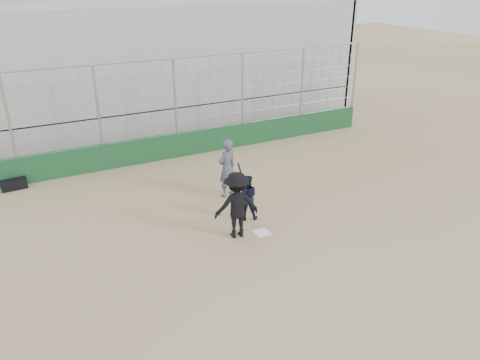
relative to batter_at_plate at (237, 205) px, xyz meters
name	(u,v)px	position (x,y,z in m)	size (l,w,h in m)	color
ground	(262,233)	(0.71, -0.23, -0.99)	(90.00, 90.00, 0.00)	olive
home_plate	(262,233)	(0.71, -0.23, -0.98)	(0.44, 0.44, 0.02)	white
backstop	(177,134)	(0.71, 6.77, -0.03)	(18.10, 0.25, 4.04)	#133D1E
bleachers	(139,65)	(0.71, 11.72, 1.93)	(20.25, 6.70, 6.98)	gray
batter_at_plate	(237,205)	(0.00, 0.00, 0.00)	(1.39, 0.96, 2.10)	black
catcher_crouched	(246,205)	(0.69, 0.73, -0.48)	(0.87, 0.77, 1.02)	black
umpire	(227,171)	(0.90, 2.51, -0.08)	(0.74, 0.48, 1.82)	#434956
equipment_bag	(14,184)	(-5.55, 6.39, -0.81)	(0.87, 0.42, 0.40)	black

